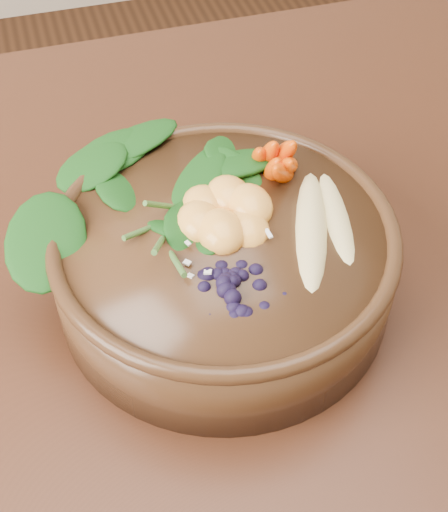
{
  "coord_description": "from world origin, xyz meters",
  "views": [
    {
      "loc": [
        -0.22,
        -0.48,
        1.28
      ],
      "look_at": [
        -0.09,
        -0.05,
        0.8
      ],
      "focal_mm": 50.0,
      "sensor_mm": 36.0,
      "label": 1
    }
  ],
  "objects_px": {
    "stoneware_bowl": "(224,263)",
    "blueberry_pile": "(234,269)",
    "carrot_cluster": "(277,131)",
    "banana_halves": "(326,210)",
    "kale_heap": "(166,166)",
    "dining_table": "(286,293)",
    "mandarin_cluster": "(225,202)"
  },
  "relations": [
    {
      "from": "carrot_cluster",
      "to": "blueberry_pile",
      "type": "height_order",
      "value": "carrot_cluster"
    },
    {
      "from": "stoneware_bowl",
      "to": "blueberry_pile",
      "type": "relative_size",
      "value": 2.16
    },
    {
      "from": "stoneware_bowl",
      "to": "blueberry_pile",
      "type": "bearing_deg",
      "value": -99.53
    },
    {
      "from": "mandarin_cluster",
      "to": "stoneware_bowl",
      "type": "bearing_deg",
      "value": -108.74
    },
    {
      "from": "kale_heap",
      "to": "dining_table",
      "type": "bearing_deg",
      "value": -9.6
    },
    {
      "from": "kale_heap",
      "to": "stoneware_bowl",
      "type": "bearing_deg",
      "value": -65.53
    },
    {
      "from": "carrot_cluster",
      "to": "banana_halves",
      "type": "distance_m",
      "value": 0.09
    },
    {
      "from": "banana_halves",
      "to": "blueberry_pile",
      "type": "bearing_deg",
      "value": -141.51
    },
    {
      "from": "dining_table",
      "to": "mandarin_cluster",
      "type": "xyz_separation_m",
      "value": [
        -0.08,
        -0.03,
        0.19
      ]
    },
    {
      "from": "banana_halves",
      "to": "blueberry_pile",
      "type": "distance_m",
      "value": 0.11
    },
    {
      "from": "dining_table",
      "to": "stoneware_bowl",
      "type": "bearing_deg",
      "value": -149.41
    },
    {
      "from": "stoneware_bowl",
      "to": "carrot_cluster",
      "type": "relative_size",
      "value": 3.62
    },
    {
      "from": "kale_heap",
      "to": "carrot_cluster",
      "type": "relative_size",
      "value": 2.38
    },
    {
      "from": "banana_halves",
      "to": "stoneware_bowl",
      "type": "bearing_deg",
      "value": -177.26
    },
    {
      "from": "mandarin_cluster",
      "to": "blueberry_pile",
      "type": "height_order",
      "value": "blueberry_pile"
    },
    {
      "from": "dining_table",
      "to": "blueberry_pile",
      "type": "distance_m",
      "value": 0.25
    },
    {
      "from": "dining_table",
      "to": "mandarin_cluster",
      "type": "relative_size",
      "value": 16.1
    },
    {
      "from": "carrot_cluster",
      "to": "banana_halves",
      "type": "xyz_separation_m",
      "value": [
        0.02,
        -0.09,
        -0.03
      ]
    },
    {
      "from": "banana_halves",
      "to": "carrot_cluster",
      "type": "bearing_deg",
      "value": 113.06
    },
    {
      "from": "kale_heap",
      "to": "mandarin_cluster",
      "type": "height_order",
      "value": "kale_heap"
    },
    {
      "from": "kale_heap",
      "to": "mandarin_cluster",
      "type": "distance_m",
      "value": 0.07
    },
    {
      "from": "carrot_cluster",
      "to": "mandarin_cluster",
      "type": "xyz_separation_m",
      "value": [
        -0.07,
        -0.05,
        -0.03
      ]
    },
    {
      "from": "dining_table",
      "to": "kale_heap",
      "type": "bearing_deg",
      "value": 170.4
    },
    {
      "from": "blueberry_pile",
      "to": "dining_table",
      "type": "bearing_deg",
      "value": 49.38
    },
    {
      "from": "stoneware_bowl",
      "to": "mandarin_cluster",
      "type": "height_order",
      "value": "mandarin_cluster"
    },
    {
      "from": "stoneware_bowl",
      "to": "mandarin_cluster",
      "type": "distance_m",
      "value": 0.06
    },
    {
      "from": "mandarin_cluster",
      "to": "banana_halves",
      "type": "bearing_deg",
      "value": -22.14
    },
    {
      "from": "kale_heap",
      "to": "carrot_cluster",
      "type": "bearing_deg",
      "value": -1.88
    },
    {
      "from": "dining_table",
      "to": "kale_heap",
      "type": "distance_m",
      "value": 0.24
    },
    {
      "from": "dining_table",
      "to": "kale_heap",
      "type": "height_order",
      "value": "kale_heap"
    },
    {
      "from": "kale_heap",
      "to": "carrot_cluster",
      "type": "height_order",
      "value": "carrot_cluster"
    },
    {
      "from": "kale_heap",
      "to": "blueberry_pile",
      "type": "height_order",
      "value": "kale_heap"
    }
  ]
}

